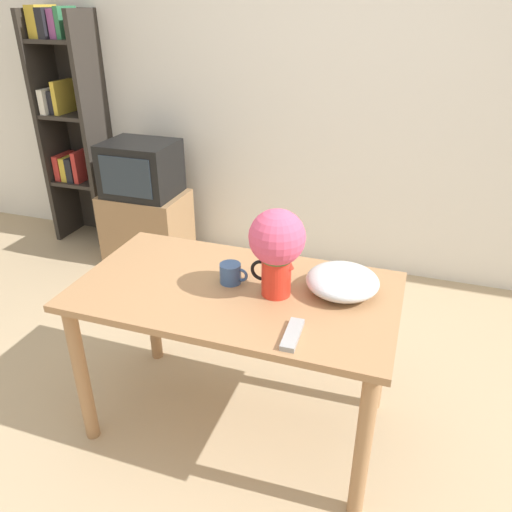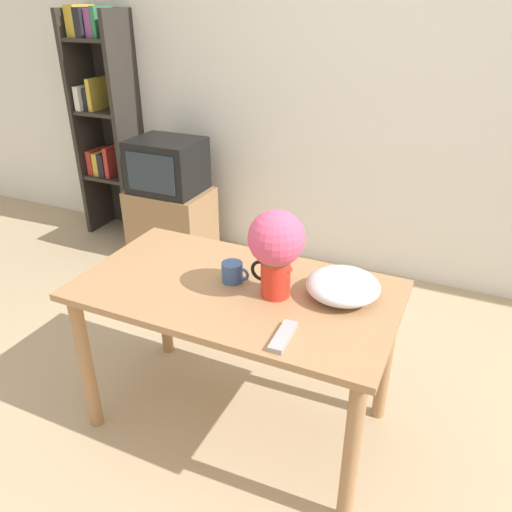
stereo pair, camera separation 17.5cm
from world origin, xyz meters
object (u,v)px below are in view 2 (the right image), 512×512
Objects in this scene: white_bowl at (343,286)px; tv_set at (167,166)px; flower_vase at (276,246)px; coffee_mug at (233,272)px.

tv_set is (-1.62, 1.20, -0.06)m from white_bowl.
flower_vase is at bearing -43.35° from tv_set.
coffee_mug is 0.45m from white_bowl.
white_bowl is 0.60× the size of tv_set.
tv_set is (-1.38, 1.30, -0.22)m from flower_vase.
coffee_mug is at bearing -47.30° from tv_set.
tv_set is at bearing 136.65° from flower_vase.
tv_set reaches higher than white_bowl.
coffee_mug is at bearing -171.09° from white_bowl.
coffee_mug is 0.41× the size of white_bowl.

